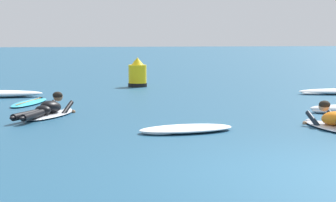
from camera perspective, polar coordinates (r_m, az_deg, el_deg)
name	(u,v)px	position (r m, az deg, el deg)	size (l,w,h in m)	color
ground_plane	(181,97)	(18.40, 1.12, 0.35)	(120.00, 120.00, 0.00)	navy
surfer_far	(47,111)	(14.28, -10.21, -0.80)	(1.42, 2.40, 0.54)	silver
drifting_surfboard	(29,102)	(16.98, -11.67, -0.12)	(1.12, 2.20, 0.16)	#2DB2D1
whitewater_mid_left	(186,129)	(12.00, 1.56, -2.37)	(1.88, 1.14, 0.12)	white
channel_marker_buoy	(138,75)	(21.75, -2.60, 2.19)	(0.61, 0.61, 0.95)	yellow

